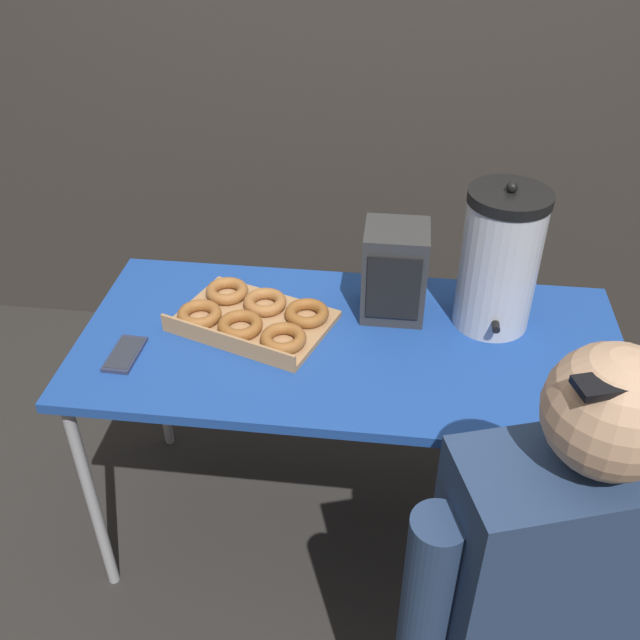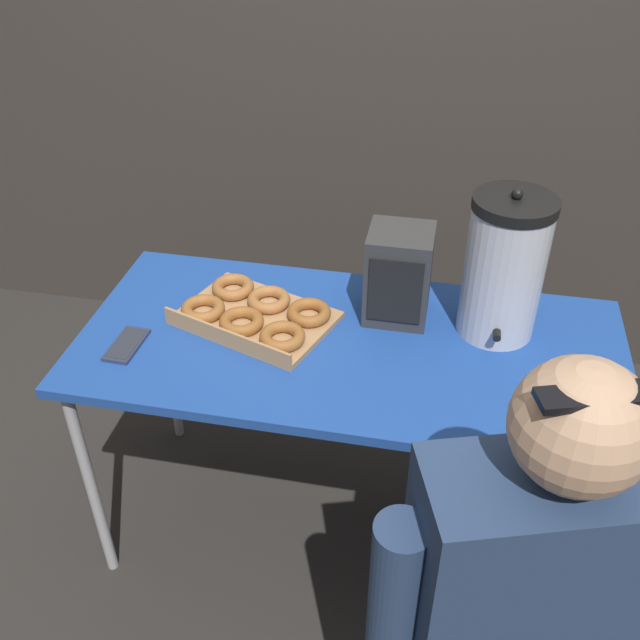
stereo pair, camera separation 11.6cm
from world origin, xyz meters
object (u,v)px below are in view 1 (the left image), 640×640
object	(u,v)px
donut_box	(253,317)
person_seated	(543,622)
coffee_urn	(499,260)
space_heater	(395,272)
cell_phone	(125,354)

from	to	relation	value
donut_box	person_seated	size ratio (longest dim) A/B	0.37
coffee_urn	person_seated	bearing A→B (deg)	-85.09
person_seated	donut_box	bearing A→B (deg)	-63.01
donut_box	person_seated	bearing A→B (deg)	-25.48
coffee_urn	space_heater	world-z (taller)	coffee_urn
cell_phone	person_seated	distance (m)	1.15
coffee_urn	cell_phone	world-z (taller)	coffee_urn
space_heater	person_seated	distance (m)	0.92
cell_phone	person_seated	xyz separation A→B (m)	(1.01, -0.53, -0.15)
coffee_urn	space_heater	xyz separation A→B (m)	(-0.27, 0.02, -0.07)
donut_box	person_seated	world-z (taller)	person_seated
space_heater	person_seated	bearing A→B (deg)	-67.61
coffee_urn	cell_phone	size ratio (longest dim) A/B	2.78
coffee_urn	donut_box	bearing A→B (deg)	-171.91
coffee_urn	space_heater	distance (m)	0.27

